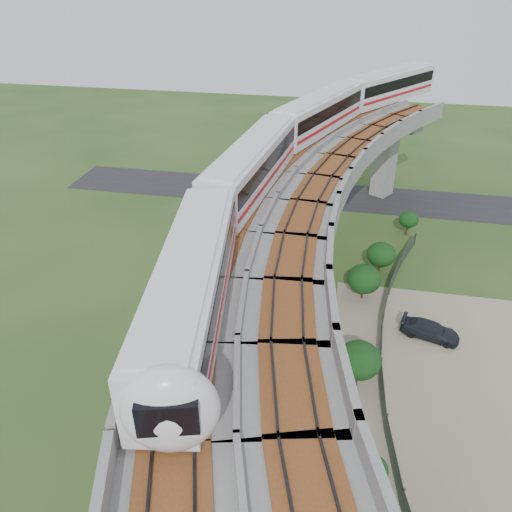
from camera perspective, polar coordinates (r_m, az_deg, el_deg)
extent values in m
plane|color=#24461C|center=(37.17, 0.55, -11.55)|extent=(160.00, 160.00, 0.00)
cube|color=#7E755B|center=(36.53, 22.92, -15.59)|extent=(18.00, 26.00, 0.04)
cube|color=#232326|center=(62.45, 5.68, 7.07)|extent=(60.00, 8.00, 0.03)
cube|color=#99968E|center=(62.52, 14.53, 10.39)|extent=(2.86, 2.93, 8.40)
cube|color=#99968E|center=(61.08, 15.12, 14.60)|extent=(7.21, 5.74, 1.20)
cube|color=#99968E|center=(43.03, 4.34, 1.76)|extent=(2.35, 2.51, 8.40)
cube|color=#99968E|center=(40.91, 4.60, 7.64)|extent=(7.31, 3.58, 1.20)
cube|color=#99968E|center=(26.96, -1.73, -19.91)|extent=(2.35, 2.51, 8.40)
cube|color=#99968E|center=(23.44, -1.91, -12.47)|extent=(7.31, 3.58, 1.20)
cube|color=gray|center=(55.62, 12.37, 14.47)|extent=(16.42, 20.91, 0.80)
cube|color=gray|center=(57.27, 8.49, 16.23)|extent=(8.66, 17.08, 1.00)
cube|color=gray|center=(53.77, 16.68, 14.35)|extent=(8.66, 17.08, 1.00)
cube|color=brown|center=(56.42, 10.36, 15.39)|extent=(10.68, 18.08, 0.12)
cube|color=black|center=(56.39, 10.38, 15.51)|extent=(9.69, 17.59, 0.12)
cube|color=brown|center=(54.64, 14.54, 14.42)|extent=(10.68, 18.08, 0.12)
cube|color=black|center=(54.61, 14.56, 14.54)|extent=(9.69, 17.59, 0.12)
cube|color=gray|center=(39.36, 4.11, 8.28)|extent=(11.77, 20.03, 0.80)
cube|color=gray|center=(40.31, -1.81, 10.27)|extent=(3.22, 18.71, 1.00)
cube|color=gray|center=(38.19, 10.43, 8.57)|extent=(3.22, 18.71, 1.00)
cube|color=brown|center=(39.79, 1.06, 9.32)|extent=(5.44, 19.05, 0.12)
cube|color=black|center=(39.75, 1.06, 9.48)|extent=(4.35, 18.88, 0.12)
cube|color=brown|center=(38.70, 7.30, 8.44)|extent=(5.44, 19.05, 0.12)
cube|color=black|center=(38.66, 7.31, 8.60)|extent=(4.35, 18.88, 0.12)
cube|color=gray|center=(23.76, -1.77, -8.55)|extent=(11.77, 20.03, 0.80)
cube|color=gray|center=(23.86, -12.23, -6.42)|extent=(3.22, 18.71, 1.00)
cube|color=gray|center=(23.32, 8.88, -7.02)|extent=(3.22, 18.71, 1.00)
cube|color=brown|center=(23.71, -7.14, -7.49)|extent=(5.44, 19.05, 0.12)
cube|color=black|center=(23.63, -7.16, -7.26)|extent=(4.35, 18.88, 0.12)
cube|color=brown|center=(23.43, 3.64, -7.80)|extent=(5.44, 19.05, 0.12)
cube|color=black|center=(23.36, 3.65, -7.57)|extent=(4.35, 18.88, 0.12)
cube|color=silver|center=(22.86, -7.33, -3.59)|extent=(4.89, 15.23, 3.20)
cube|color=silver|center=(21.95, -7.62, 0.08)|extent=(4.25, 14.41, 0.22)
cube|color=black|center=(22.61, -7.41, -2.64)|extent=(4.86, 14.65, 1.15)
cube|color=red|center=(23.29, -7.21, -5.11)|extent=(4.86, 14.65, 0.30)
cube|color=black|center=(23.71, -7.10, -6.50)|extent=(3.77, 12.89, 0.28)
cube|color=silver|center=(36.36, -0.43, 10.21)|extent=(4.22, 15.20, 3.20)
cube|color=silver|center=(35.80, -0.44, 12.75)|extent=(3.60, 14.40, 0.22)
cube|color=black|center=(36.21, -0.43, 10.87)|extent=(4.21, 14.61, 1.15)
cube|color=red|center=(36.63, -0.42, 9.11)|extent=(4.21, 14.61, 0.30)
cube|color=black|center=(36.90, -0.42, 8.09)|extent=(3.19, 12.88, 0.28)
cube|color=silver|center=(50.27, 7.25, 15.85)|extent=(7.72, 15.01, 3.20)
cube|color=silver|center=(49.86, 7.38, 17.74)|extent=(6.95, 14.12, 0.22)
cube|color=black|center=(50.15, 7.28, 16.35)|extent=(7.57, 14.47, 1.15)
cube|color=red|center=(50.46, 7.19, 15.03)|extent=(7.57, 14.47, 0.30)
cube|color=black|center=(50.66, 7.14, 14.26)|extent=(6.19, 12.62, 0.28)
cube|color=silver|center=(63.73, 15.13, 18.28)|extent=(10.74, 13.88, 3.20)
cube|color=silver|center=(63.40, 15.34, 19.77)|extent=(9.87, 12.96, 0.22)
cube|color=black|center=(63.64, 15.18, 18.67)|extent=(10.45, 13.42, 1.15)
cube|color=red|center=(63.88, 15.03, 17.62)|extent=(10.45, 13.42, 0.30)
cube|color=black|center=(64.04, 14.94, 17.01)|extent=(8.80, 11.57, 0.28)
ellipsoid|color=silver|center=(17.31, -9.79, -16.87)|extent=(3.69, 2.63, 3.64)
cylinder|color=#2D382D|center=(52.79, 17.75, 1.85)|extent=(0.08, 0.08, 1.50)
cube|color=#2D382D|center=(50.66, 16.97, 0.71)|extent=(1.69, 4.77, 1.40)
cylinder|color=#2D382D|center=(48.54, 16.26, -0.57)|extent=(0.08, 0.08, 1.50)
cube|color=#2D382D|center=(46.43, 15.62, -2.00)|extent=(1.23, 4.91, 1.40)
cylinder|color=#2D382D|center=(44.35, 15.07, -3.60)|extent=(0.08, 0.08, 1.50)
cube|color=#2D382D|center=(42.31, 14.63, -5.38)|extent=(0.75, 4.99, 1.40)
cylinder|color=#2D382D|center=(40.32, 14.30, -7.38)|extent=(0.08, 0.08, 1.50)
cube|color=#2D382D|center=(38.38, 14.11, -9.60)|extent=(0.27, 5.04, 1.40)
cylinder|color=#2D382D|center=(36.51, 14.09, -12.08)|extent=(0.08, 0.08, 1.50)
cube|color=#2D382D|center=(34.73, 14.27, -14.83)|extent=(0.27, 5.04, 1.40)
cylinder|color=#2D382D|center=(33.05, 14.68, -17.88)|extent=(0.08, 0.08, 1.50)
cube|color=#2D382D|center=(31.51, 15.38, -21.24)|extent=(0.75, 4.99, 1.40)
cylinder|color=#2D382D|center=(30.11, 16.43, -24.91)|extent=(0.08, 0.08, 1.50)
cylinder|color=#382314|center=(54.64, 16.86, 2.88)|extent=(0.18, 0.18, 1.25)
ellipsoid|color=#103412|center=(54.10, 17.05, 4.03)|extent=(1.99, 1.99, 1.70)
cylinder|color=#382314|center=(47.29, 13.90, -1.27)|extent=(0.18, 0.18, 1.24)
ellipsoid|color=#103412|center=(46.58, 14.11, 0.18)|extent=(2.60, 2.60, 2.21)
cylinder|color=#382314|center=(43.54, 12.05, -4.14)|extent=(0.18, 0.18, 1.16)
ellipsoid|color=#103412|center=(42.75, 12.26, -2.57)|extent=(2.83, 2.83, 2.41)
cylinder|color=#382314|center=(35.38, 11.44, -13.45)|extent=(0.18, 0.18, 1.41)
ellipsoid|color=#103412|center=(34.31, 11.71, -11.56)|extent=(2.91, 2.91, 2.47)
cylinder|color=#382314|center=(30.13, 12.69, -24.18)|extent=(0.18, 0.18, 1.46)
ellipsoid|color=#103412|center=(29.10, 13.00, -22.72)|extent=(1.84, 1.84, 1.56)
imported|color=black|center=(40.73, 19.28, -8.00)|extent=(4.68, 2.85, 1.27)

